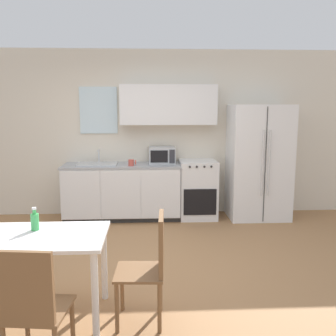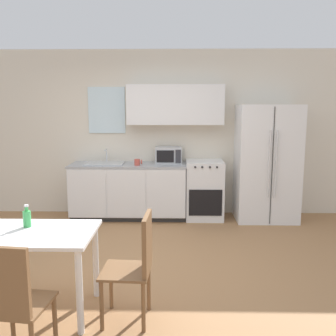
{
  "view_description": "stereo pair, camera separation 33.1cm",
  "coord_description": "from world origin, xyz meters",
  "px_view_note": "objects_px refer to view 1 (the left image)",
  "views": [
    {
      "loc": [
        0.2,
        -3.95,
        1.8
      ],
      "look_at": [
        0.43,
        0.56,
        1.05
      ],
      "focal_mm": 40.0,
      "sensor_mm": 36.0,
      "label": 1
    },
    {
      "loc": [
        0.53,
        -3.95,
        1.8
      ],
      "look_at": [
        0.43,
        0.56,
        1.05
      ],
      "focal_mm": 40.0,
      "sensor_mm": 36.0,
      "label": 2
    }
  ],
  "objects_px": {
    "dining_chair_side": "(151,261)",
    "drink_bottle": "(35,221)",
    "microwave": "(162,155)",
    "oven_range": "(198,189)",
    "coffee_mug": "(132,163)",
    "dining_chair_near": "(32,304)",
    "dining_table": "(32,248)",
    "refrigerator": "(259,162)"
  },
  "relations": [
    {
      "from": "oven_range",
      "to": "dining_table",
      "type": "height_order",
      "value": "oven_range"
    },
    {
      "from": "dining_chair_side",
      "to": "oven_range",
      "type": "bearing_deg",
      "value": -11.58
    },
    {
      "from": "microwave",
      "to": "dining_table",
      "type": "relative_size",
      "value": 0.34
    },
    {
      "from": "microwave",
      "to": "dining_chair_near",
      "type": "bearing_deg",
      "value": -104.82
    },
    {
      "from": "dining_chair_near",
      "to": "drink_bottle",
      "type": "height_order",
      "value": "drink_bottle"
    },
    {
      "from": "dining_table",
      "to": "dining_chair_side",
      "type": "xyz_separation_m",
      "value": [
        0.99,
        -0.1,
        -0.1
      ]
    },
    {
      "from": "dining_table",
      "to": "microwave",
      "type": "bearing_deg",
      "value": 68.03
    },
    {
      "from": "microwave",
      "to": "dining_chair_side",
      "type": "height_order",
      "value": "microwave"
    },
    {
      "from": "oven_range",
      "to": "coffee_mug",
      "type": "bearing_deg",
      "value": -171.6
    },
    {
      "from": "coffee_mug",
      "to": "microwave",
      "type": "bearing_deg",
      "value": 27.66
    },
    {
      "from": "dining_chair_near",
      "to": "drink_bottle",
      "type": "bearing_deg",
      "value": 110.79
    },
    {
      "from": "oven_range",
      "to": "coffee_mug",
      "type": "height_order",
      "value": "coffee_mug"
    },
    {
      "from": "refrigerator",
      "to": "dining_chair_side",
      "type": "xyz_separation_m",
      "value": [
        -1.75,
        -2.92,
        -0.37
      ]
    },
    {
      "from": "dining_chair_side",
      "to": "microwave",
      "type": "bearing_deg",
      "value": -0.7
    },
    {
      "from": "dining_chair_side",
      "to": "drink_bottle",
      "type": "height_order",
      "value": "drink_bottle"
    },
    {
      "from": "dining_chair_side",
      "to": "drink_bottle",
      "type": "relative_size",
      "value": 4.63
    },
    {
      "from": "refrigerator",
      "to": "dining_chair_near",
      "type": "distance_m",
      "value": 4.39
    },
    {
      "from": "microwave",
      "to": "dining_chair_near",
      "type": "height_order",
      "value": "microwave"
    },
    {
      "from": "drink_bottle",
      "to": "dining_table",
      "type": "bearing_deg",
      "value": -88.08
    },
    {
      "from": "dining_table",
      "to": "dining_chair_side",
      "type": "relative_size",
      "value": 1.32
    },
    {
      "from": "refrigerator",
      "to": "dining_table",
      "type": "xyz_separation_m",
      "value": [
        -2.74,
        -2.82,
        -0.28
      ]
    },
    {
      "from": "microwave",
      "to": "drink_bottle",
      "type": "height_order",
      "value": "microwave"
    },
    {
      "from": "dining_table",
      "to": "dining_chair_near",
      "type": "distance_m",
      "value": 0.78
    },
    {
      "from": "oven_range",
      "to": "dining_chair_side",
      "type": "distance_m",
      "value": 3.07
    },
    {
      "from": "coffee_mug",
      "to": "dining_chair_side",
      "type": "xyz_separation_m",
      "value": [
        0.28,
        -2.81,
        -0.4
      ]
    },
    {
      "from": "microwave",
      "to": "drink_bottle",
      "type": "relative_size",
      "value": 2.11
    },
    {
      "from": "drink_bottle",
      "to": "dining_chair_side",
      "type": "bearing_deg",
      "value": -13.16
    },
    {
      "from": "dining_table",
      "to": "dining_chair_near",
      "type": "relative_size",
      "value": 1.32
    },
    {
      "from": "coffee_mug",
      "to": "dining_chair_near",
      "type": "distance_m",
      "value": 3.51
    },
    {
      "from": "dining_chair_side",
      "to": "drink_bottle",
      "type": "xyz_separation_m",
      "value": [
        -1.0,
        0.23,
        0.29
      ]
    },
    {
      "from": "dining_table",
      "to": "dining_chair_side",
      "type": "bearing_deg",
      "value": -5.76
    },
    {
      "from": "oven_range",
      "to": "refrigerator",
      "type": "bearing_deg",
      "value": -2.73
    },
    {
      "from": "microwave",
      "to": "dining_table",
      "type": "height_order",
      "value": "microwave"
    },
    {
      "from": "refrigerator",
      "to": "dining_table",
      "type": "height_order",
      "value": "refrigerator"
    },
    {
      "from": "microwave",
      "to": "drink_bottle",
      "type": "distance_m",
      "value": 3.08
    },
    {
      "from": "dining_table",
      "to": "drink_bottle",
      "type": "bearing_deg",
      "value": 91.92
    },
    {
      "from": "microwave",
      "to": "drink_bottle",
      "type": "bearing_deg",
      "value": -112.98
    },
    {
      "from": "refrigerator",
      "to": "coffee_mug",
      "type": "distance_m",
      "value": 2.03
    },
    {
      "from": "coffee_mug",
      "to": "drink_bottle",
      "type": "relative_size",
      "value": 0.6
    },
    {
      "from": "oven_range",
      "to": "dining_table",
      "type": "relative_size",
      "value": 0.76
    },
    {
      "from": "microwave",
      "to": "dining_chair_side",
      "type": "relative_size",
      "value": 0.46
    },
    {
      "from": "dining_table",
      "to": "drink_bottle",
      "type": "relative_size",
      "value": 6.13
    }
  ]
}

